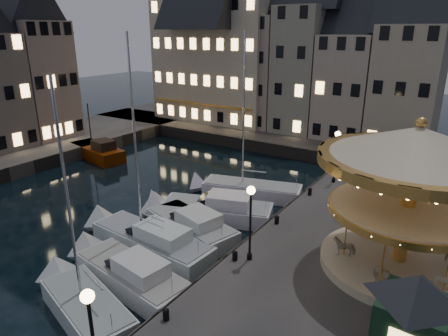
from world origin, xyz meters
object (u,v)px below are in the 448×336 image
Objects in this scene: bollard_c at (277,219)px; motorboat_b at (127,273)px; bollard_b at (235,255)px; streetlamp_a at (92,330)px; motorboat_c at (147,239)px; red_fishing_boat at (98,152)px; streetlamp_c at (336,149)px; carousel at (413,173)px; ticket_kiosk at (415,305)px; motorboat_a at (83,304)px; motorboat_e at (211,210)px; streetlamp_b at (251,213)px; motorboat_f at (245,190)px; motorboat_d at (187,224)px; bollard_a at (166,314)px; bollard_d at (310,191)px.

bollard_c is 9.58m from motorboat_b.
bollard_b is at bearing -90.00° from bollard_c.
streetlamp_a is at bearing -86.39° from bollard_b.
motorboat_c is 1.66× the size of red_fishing_boat.
carousel reaches higher than streetlamp_c.
ticket_kiosk reaches higher than streetlamp_c.
motorboat_a is 11.78m from motorboat_e.
bollard_c is at bearing 97.59° from streetlamp_b.
red_fishing_boat is at bearing 158.11° from ticket_kiosk.
carousel is 7.09m from ticket_kiosk.
motorboat_f is 2.79× the size of ticket_kiosk.
streetlamp_c is 10.90m from motorboat_e.
motorboat_d is at bearing -174.89° from carousel.
red_fishing_boat is at bearing 166.78° from bollard_c.
bollard_c is (0.00, 10.50, 0.00)m from bollard_a.
bollard_b is 0.07× the size of motorboat_b.
bollard_c is 0.06× the size of carousel.
motorboat_f reaches higher than bollard_b.
red_fishing_boat is at bearing 140.12° from streetlamp_a.
motorboat_f is at bearing -0.38° from red_fishing_boat.
bollard_d is 0.06× the size of motorboat_e.
red_fishing_boat reaches higher than bollard_b.
motorboat_b is 15.23m from carousel.
bollard_b is 9.69m from carousel.
bollard_c is at bearing 139.89° from ticket_kiosk.
motorboat_b is (-5.27, -3.81, -3.37)m from streetlamp_b.
motorboat_f is at bearing 121.52° from streetlamp_b.
bollard_a is 9.60m from ticket_kiosk.
bollard_d is at bearing 0.05° from red_fishing_boat.
streetlamp_a is 9.82m from bollard_b.
motorboat_a is at bearing -75.31° from motorboat_c.
motorboat_e is at bearing 93.73° from motorboat_a.
streetlamp_a is at bearing -63.89° from motorboat_d.
bollard_b and bollard_d have the same top height.
red_fishing_boat is (-18.64, 13.79, 0.05)m from motorboat_b.
ticket_kiosk is at bearing 19.21° from bollard_a.
motorboat_c reaches higher than bollard_c.
motorboat_b is (-4.67, -13.81, -0.96)m from bollard_d.
ticket_kiosk is at bearing -41.88° from motorboat_f.
bollard_b is 0.05× the size of motorboat_c.
streetlamp_c is at bearing 8.38° from red_fishing_boat.
red_fishing_boat is at bearing 179.62° from motorboat_f.
bollard_a is 0.05× the size of motorboat_c.
carousel is (6.77, 13.49, 2.44)m from streetlamp_a.
bollard_a is 0.06× the size of motorboat_e.
streetlamp_b reaches higher than motorboat_d.
bollard_d is 0.06× the size of carousel.
carousel reaches higher than motorboat_b.
motorboat_a is at bearing -112.64° from bollard_c.
streetlamp_c is 0.47× the size of motorboat_e.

